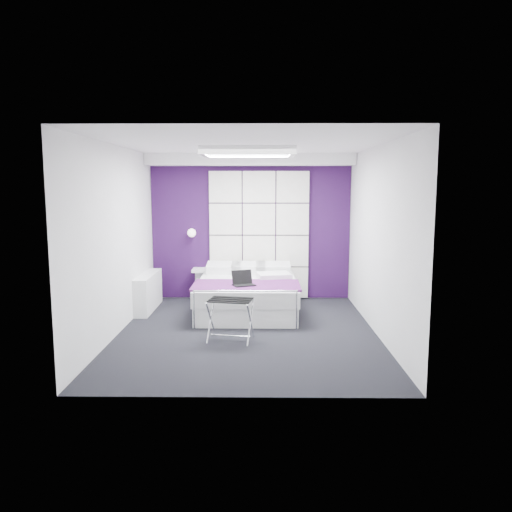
# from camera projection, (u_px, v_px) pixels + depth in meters

# --- Properties ---
(floor) EXTENTS (4.40, 4.40, 0.00)m
(floor) POSITION_uv_depth(u_px,v_px,m) (247.00, 332.00, 7.03)
(floor) COLOR black
(floor) RESTS_ON ground
(ceiling) EXTENTS (4.40, 4.40, 0.00)m
(ceiling) POSITION_uv_depth(u_px,v_px,m) (247.00, 144.00, 6.68)
(ceiling) COLOR white
(ceiling) RESTS_ON wall_back
(wall_back) EXTENTS (3.60, 0.00, 3.60)m
(wall_back) POSITION_uv_depth(u_px,v_px,m) (251.00, 228.00, 9.03)
(wall_back) COLOR silver
(wall_back) RESTS_ON floor
(wall_left) EXTENTS (0.00, 4.40, 4.40)m
(wall_left) POSITION_uv_depth(u_px,v_px,m) (117.00, 240.00, 6.88)
(wall_left) COLOR silver
(wall_left) RESTS_ON floor
(wall_right) EXTENTS (0.00, 4.40, 4.40)m
(wall_right) POSITION_uv_depth(u_px,v_px,m) (378.00, 241.00, 6.83)
(wall_right) COLOR silver
(wall_right) RESTS_ON floor
(accent_wall) EXTENTS (3.58, 0.02, 2.58)m
(accent_wall) POSITION_uv_depth(u_px,v_px,m) (251.00, 228.00, 9.02)
(accent_wall) COLOR #2A0D39
(accent_wall) RESTS_ON wall_back
(soffit) EXTENTS (3.58, 0.50, 0.20)m
(soffit) POSITION_uv_depth(u_px,v_px,m) (250.00, 160.00, 8.62)
(soffit) COLOR white
(soffit) RESTS_ON wall_back
(headboard) EXTENTS (1.80, 0.08, 2.30)m
(headboard) POSITION_uv_depth(u_px,v_px,m) (259.00, 235.00, 8.99)
(headboard) COLOR silver
(headboard) RESTS_ON wall_back
(skylight) EXTENTS (1.36, 0.86, 0.12)m
(skylight) POSITION_uv_depth(u_px,v_px,m) (248.00, 151.00, 7.28)
(skylight) COLOR white
(skylight) RESTS_ON ceiling
(wall_lamp) EXTENTS (0.15, 0.15, 0.15)m
(wall_lamp) POSITION_uv_depth(u_px,v_px,m) (192.00, 233.00, 8.92)
(wall_lamp) COLOR white
(wall_lamp) RESTS_ON wall_back
(radiator) EXTENTS (0.22, 1.20, 0.60)m
(radiator) POSITION_uv_depth(u_px,v_px,m) (148.00, 292.00, 8.30)
(radiator) COLOR white
(radiator) RESTS_ON floor
(bed) EXTENTS (1.64, 1.97, 0.69)m
(bed) POSITION_uv_depth(u_px,v_px,m) (247.00, 294.00, 8.14)
(bed) COLOR white
(bed) RESTS_ON floor
(nightstand) EXTENTS (0.45, 0.35, 0.05)m
(nightstand) POSITION_uv_depth(u_px,v_px,m) (205.00, 270.00, 8.97)
(nightstand) COLOR white
(nightstand) RESTS_ON wall_back
(luggage_rack) EXTENTS (0.56, 0.42, 0.56)m
(luggage_rack) POSITION_uv_depth(u_px,v_px,m) (231.00, 320.00, 6.63)
(luggage_rack) COLOR silver
(luggage_rack) RESTS_ON floor
(laptop) EXTENTS (0.32, 0.23, 0.23)m
(laptop) POSITION_uv_depth(u_px,v_px,m) (244.00, 282.00, 7.54)
(laptop) COLOR black
(laptop) RESTS_ON bed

